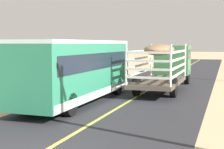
% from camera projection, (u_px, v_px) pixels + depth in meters
% --- Properties ---
extents(livestock_truck, '(2.53, 9.70, 3.02)m').
position_uv_depth(livestock_truck, '(168.00, 62.00, 23.57)').
color(livestock_truck, '#3F7F4C').
rests_on(livestock_truck, road_surface).
extents(bus, '(2.54, 10.00, 3.21)m').
position_uv_depth(bus, '(78.00, 69.00, 17.41)').
color(bus, '#2D8C66').
rests_on(bus, road_surface).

